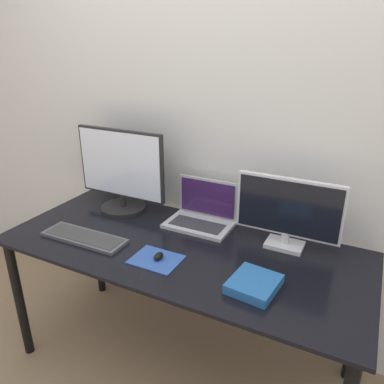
# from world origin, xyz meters

# --- Properties ---
(wall_back) EXTENTS (7.00, 0.05, 2.50)m
(wall_back) POSITION_xyz_m (0.00, 0.81, 1.25)
(wall_back) COLOR silver
(wall_back) RESTS_ON ground_plane
(desk) EXTENTS (1.75, 0.75, 0.74)m
(desk) POSITION_xyz_m (0.00, 0.37, 0.65)
(desk) COLOR black
(desk) RESTS_ON ground_plane
(monitor_left) EXTENTS (0.55, 0.26, 0.47)m
(monitor_left) POSITION_xyz_m (-0.50, 0.60, 0.97)
(monitor_left) COLOR black
(monitor_left) RESTS_ON desk
(monitor_right) EXTENTS (0.49, 0.12, 0.35)m
(monitor_right) POSITION_xyz_m (0.45, 0.60, 0.93)
(monitor_right) COLOR silver
(monitor_right) RESTS_ON desk
(laptop) EXTENTS (0.35, 0.23, 0.23)m
(laptop) POSITION_xyz_m (-0.01, 0.64, 0.80)
(laptop) COLOR #ADADB2
(laptop) RESTS_ON desk
(keyboard) EXTENTS (0.45, 0.15, 0.02)m
(keyboard) POSITION_xyz_m (-0.46, 0.22, 0.75)
(keyboard) COLOR #4C4C51
(keyboard) RESTS_ON desk
(mousepad) EXTENTS (0.22, 0.17, 0.00)m
(mousepad) POSITION_xyz_m (-0.04, 0.22, 0.75)
(mousepad) COLOR #2D519E
(mousepad) RESTS_ON desk
(mouse) EXTENTS (0.04, 0.06, 0.03)m
(mouse) POSITION_xyz_m (-0.03, 0.22, 0.76)
(mouse) COLOR black
(mouse) RESTS_ON mousepad
(book) EXTENTS (0.20, 0.22, 0.04)m
(book) POSITION_xyz_m (0.42, 0.22, 0.76)
(book) COLOR #235B9E
(book) RESTS_ON desk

